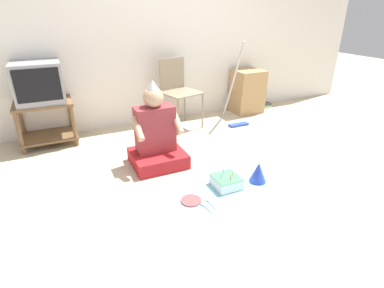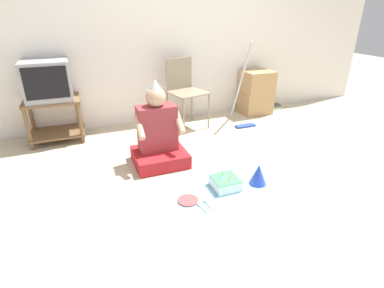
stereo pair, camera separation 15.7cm
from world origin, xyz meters
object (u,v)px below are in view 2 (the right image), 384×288
at_px(tv, 47,80).
at_px(cardboard_box_stack, 256,92).
at_px(paper_plate, 188,200).
at_px(dust_mop, 243,102).
at_px(birthday_cake, 225,183).
at_px(folding_chair, 184,87).
at_px(person_seated, 158,137).
at_px(party_hat_blue, 258,174).
at_px(book_pile, 275,107).

height_order(tv, cardboard_box_stack, tv).
bearing_deg(cardboard_box_stack, paper_plate, -134.50).
relative_size(dust_mop, birthday_cake, 4.78).
xyz_separation_m(folding_chair, paper_plate, (-0.59, -1.71, -0.52)).
distance_m(dust_mop, person_seated, 1.53).
height_order(party_hat_blue, paper_plate, party_hat_blue).
relative_size(folding_chair, cardboard_box_stack, 1.39).
relative_size(dust_mop, party_hat_blue, 5.79).
bearing_deg(paper_plate, party_hat_blue, 1.98).
bearing_deg(person_seated, party_hat_blue, -45.66).
xyz_separation_m(folding_chair, cardboard_box_stack, (1.19, 0.10, -0.21)).
distance_m(tv, person_seated, 1.50).
distance_m(folding_chair, book_pile, 1.67).
bearing_deg(paper_plate, cardboard_box_stack, 45.50).
distance_m(tv, dust_mop, 2.44).
xyz_separation_m(tv, birthday_cake, (1.42, -1.73, -0.68)).
bearing_deg(birthday_cake, book_pile, 44.58).
bearing_deg(party_hat_blue, birthday_cake, 171.22).
height_order(folding_chair, person_seated, folding_chair).
height_order(tv, birthday_cake, tv).
xyz_separation_m(cardboard_box_stack, book_pile, (0.40, 0.02, -0.29)).
height_order(cardboard_box_stack, book_pile, cardboard_box_stack).
bearing_deg(person_seated, tv, 134.33).
bearing_deg(paper_plate, birthday_cake, 10.59).
height_order(book_pile, party_hat_blue, party_hat_blue).
xyz_separation_m(tv, cardboard_box_stack, (2.81, 0.01, -0.41)).
xyz_separation_m(folding_chair, birthday_cake, (-0.20, -1.63, -0.48)).
bearing_deg(folding_chair, paper_plate, -109.04).
distance_m(folding_chair, dust_mop, 0.82).
relative_size(tv, paper_plate, 2.87).
bearing_deg(dust_mop, cardboard_box_stack, 39.62).
distance_m(dust_mop, birthday_cake, 1.69).
bearing_deg(tv, person_seated, -45.67).
bearing_deg(paper_plate, folding_chair, 70.96).
bearing_deg(cardboard_box_stack, folding_chair, -175.01).
bearing_deg(person_seated, folding_chair, 56.28).
height_order(person_seated, paper_plate, person_seated).
height_order(folding_chair, birthday_cake, folding_chair).
bearing_deg(cardboard_box_stack, tv, -179.79).
bearing_deg(folding_chair, birthday_cake, -97.03).
distance_m(party_hat_blue, paper_plate, 0.71).
xyz_separation_m(cardboard_box_stack, paper_plate, (-1.78, -1.81, -0.31)).
xyz_separation_m(folding_chair, dust_mop, (0.75, -0.26, -0.21)).
distance_m(tv, folding_chair, 1.64).
distance_m(cardboard_box_stack, paper_plate, 2.56).
bearing_deg(person_seated, cardboard_box_stack, 29.77).
xyz_separation_m(tv, party_hat_blue, (1.73, -1.77, -0.64)).
bearing_deg(dust_mop, paper_plate, -132.79).
bearing_deg(dust_mop, party_hat_blue, -114.21).
height_order(tv, party_hat_blue, tv).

